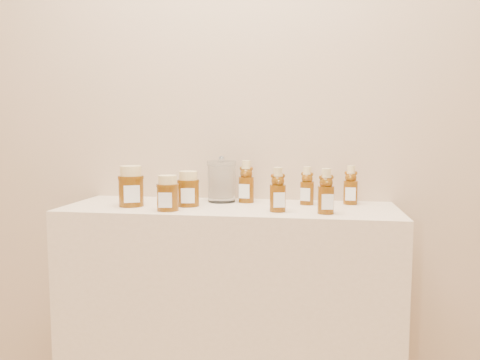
% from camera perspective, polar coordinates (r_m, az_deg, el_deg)
% --- Properties ---
extents(wall_back, '(3.50, 0.02, 2.70)m').
position_cam_1_polar(wall_back, '(1.88, -0.24, 11.40)').
color(wall_back, tan).
rests_on(wall_back, ground).
extents(display_table, '(1.20, 0.40, 0.90)m').
position_cam_1_polar(display_table, '(1.83, -1.25, -17.31)').
color(display_table, beige).
rests_on(display_table, ground).
extents(bear_bottle_back_left, '(0.07, 0.07, 0.18)m').
position_cam_1_polar(bear_bottle_back_left, '(1.78, 0.77, 0.15)').
color(bear_bottle_back_left, '#562C06').
rests_on(bear_bottle_back_left, display_table).
extents(bear_bottle_back_mid, '(0.07, 0.07, 0.16)m').
position_cam_1_polar(bear_bottle_back_mid, '(1.75, 8.17, -0.39)').
color(bear_bottle_back_mid, '#562C06').
rests_on(bear_bottle_back_mid, display_table).
extents(bear_bottle_back_right, '(0.06, 0.06, 0.16)m').
position_cam_1_polar(bear_bottle_back_right, '(1.79, 13.34, -0.29)').
color(bear_bottle_back_right, '#562C06').
rests_on(bear_bottle_back_right, display_table).
extents(bear_bottle_front_left, '(0.07, 0.07, 0.17)m').
position_cam_1_polar(bear_bottle_front_left, '(1.58, 4.63, -0.81)').
color(bear_bottle_front_left, '#562C06').
rests_on(bear_bottle_front_left, display_table).
extents(bear_bottle_front_right, '(0.07, 0.07, 0.17)m').
position_cam_1_polar(bear_bottle_front_right, '(1.56, 10.45, -0.99)').
color(bear_bottle_front_right, '#562C06').
rests_on(bear_bottle_front_right, display_table).
extents(honey_jar_left, '(0.12, 0.12, 0.15)m').
position_cam_1_polar(honey_jar_left, '(1.74, -13.14, -0.73)').
color(honey_jar_left, '#562C06').
rests_on(honey_jar_left, display_table).
extents(honey_jar_back, '(0.10, 0.10, 0.13)m').
position_cam_1_polar(honey_jar_back, '(1.71, -6.32, -1.06)').
color(honey_jar_back, '#562C06').
rests_on(honey_jar_back, display_table).
extents(honey_jar_front, '(0.08, 0.08, 0.12)m').
position_cam_1_polar(honey_jar_front, '(1.62, -8.81, -1.58)').
color(honey_jar_front, '#562C06').
rests_on(honey_jar_front, display_table).
extents(glass_canister, '(0.15, 0.15, 0.17)m').
position_cam_1_polar(glass_canister, '(1.80, -2.26, 0.04)').
color(glass_canister, white).
rests_on(glass_canister, display_table).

